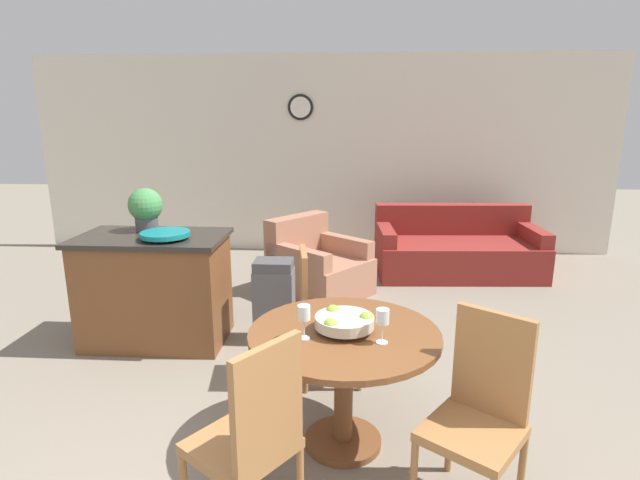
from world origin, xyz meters
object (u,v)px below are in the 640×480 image
dining_table (344,358)px  trash_bin (274,301)px  potted_plant (146,208)px  armchair (317,268)px  dining_chair_far_side (319,312)px  wine_glass_right (383,318)px  couch (456,251)px  teal_bowl (165,234)px  dining_chair_near_left (252,433)px  fruit_bowl (344,321)px  kitchen_island (155,289)px  dining_chair_near_right (480,407)px  wine_glass_left (304,314)px

dining_table → trash_bin: size_ratio=1.51×
potted_plant → armchair: (1.39, 1.10, -0.85)m
dining_chair_far_side → wine_glass_right: dining_chair_far_side is taller
dining_chair_far_side → couch: bearing=142.1°
teal_bowl → wine_glass_right: bearing=-38.7°
armchair → dining_chair_near_left: bearing=-141.6°
fruit_bowl → kitchen_island: 2.10m
dining_chair_near_left → kitchen_island: 2.32m
dining_chair_near_left → trash_bin: bearing=42.9°
dining_chair_near_left → dining_chair_near_right: same height
dining_table → dining_chair_near_right: size_ratio=1.10×
wine_glass_left → dining_chair_near_right: bearing=-18.1°
dining_table → trash_bin: 1.52m
kitchen_island → armchair: kitchen_island is taller
dining_chair_near_left → armchair: dining_chair_near_left is taller
dining_chair_near_left → fruit_bowl: dining_chair_near_left is taller
dining_chair_near_right → potted_plant: potted_plant is taller
trash_bin → dining_table: bearing=-65.9°
wine_glass_left → couch: (1.54, 3.52, -0.58)m
dining_table → trash_bin: bearing=114.1°
dining_chair_far_side → kitchen_island: dining_chair_far_side is taller
teal_bowl → couch: size_ratio=0.20×
potted_plant → armchair: potted_plant is taller
couch → trash_bin: bearing=-136.9°
kitchen_island → teal_bowl: (0.17, -0.11, 0.51)m
dining_chair_near_right → dining_chair_far_side: bearing=-16.4°
dining_chair_near_right → fruit_bowl: (-0.67, 0.40, 0.26)m
dining_chair_far_side → wine_glass_left: 0.92m
dining_table → couch: size_ratio=0.55×
wine_glass_left → trash_bin: size_ratio=0.27×
trash_bin → wine_glass_left: bearing=-74.9°
wine_glass_left → kitchen_island: kitchen_island is taller
teal_bowl → potted_plant: (-0.26, 0.29, 0.16)m
dining_table → dining_chair_near_left: size_ratio=1.10×
dining_chair_far_side → teal_bowl: size_ratio=2.53×
kitchen_island → armchair: 1.82m
wine_glass_right → kitchen_island: size_ratio=0.16×
dining_table → teal_bowl: 1.92m
wine_glass_right → couch: size_ratio=0.10×
fruit_bowl → teal_bowl: size_ratio=0.86×
dining_table → dining_chair_near_right: bearing=-30.7°
dining_chair_far_side → trash_bin: (-0.42, 0.63, -0.17)m
dining_chair_near_right → fruit_bowl: size_ratio=2.96×
armchair → wine_glass_left: bearing=-138.0°
dining_chair_near_left → wine_glass_right: 0.87m
couch → armchair: bearing=-156.6°
teal_bowl → fruit_bowl: bearing=-39.4°
dining_chair_near_right → armchair: (-1.00, 2.98, -0.24)m
dining_chair_near_left → couch: 4.44m
dining_table → armchair: size_ratio=0.89×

